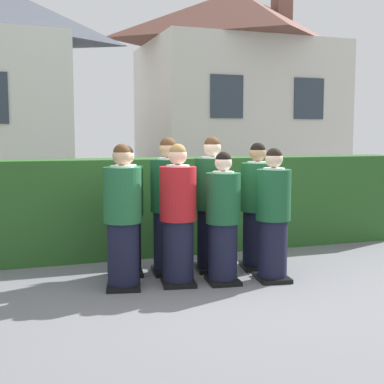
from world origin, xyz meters
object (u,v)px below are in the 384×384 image
object	(u,v)px
student_front_row_0	(123,220)
student_rear_row_3	(257,209)
student_in_red_blazer	(178,218)
student_front_row_2	(223,221)
student_rear_row_1	(168,209)
student_rear_row_2	(212,207)
student_front_row_3	(273,218)
student_rear_row_0	(126,214)

from	to	relation	value
student_front_row_0	student_rear_row_3	xyz separation A→B (m)	(1.82, 0.31, 0.00)
student_in_red_blazer	student_front_row_2	bearing A→B (deg)	-12.27
student_rear_row_3	student_rear_row_1	bearing A→B (deg)	172.63
student_rear_row_2	student_rear_row_3	bearing A→B (deg)	-10.68
student_front_row_3	student_rear_row_2	xyz separation A→B (m)	(-0.51, 0.69, 0.07)
student_front_row_0	student_rear_row_2	distance (m)	1.31
student_front_row_0	student_front_row_3	size ratio (longest dim) A/B	1.03
student_in_red_blazer	student_front_row_2	size ratio (longest dim) A/B	1.06
student_rear_row_0	student_rear_row_3	xyz separation A→B (m)	(1.66, -0.26, 0.01)
student_rear_row_1	student_front_row_2	bearing A→B (deg)	-53.14
student_front_row_0	student_front_row_2	bearing A→B (deg)	-8.56
student_in_red_blazer	student_front_row_2	world-z (taller)	student_in_red_blazer
student_front_row_0	student_rear_row_0	distance (m)	0.59
student_front_row_0	student_rear_row_1	distance (m)	0.82
student_front_row_3	student_rear_row_1	distance (m)	1.30
student_front_row_2	student_rear_row_3	bearing A→B (deg)	35.70
student_front_row_2	student_front_row_3	size ratio (longest dim) A/B	0.98
student_front_row_0	student_rear_row_1	bearing A→B (deg)	34.51
student_front_row_3	student_rear_row_3	distance (m)	0.58
student_rear_row_0	student_front_row_3	bearing A→B (deg)	-27.57
student_in_red_blazer	student_rear_row_0	bearing A→B (deg)	126.82
student_front_row_0	student_front_row_3	distance (m)	1.77
student_front_row_0	student_rear_row_2	world-z (taller)	student_rear_row_2
student_rear_row_1	student_rear_row_2	world-z (taller)	student_rear_row_2
student_front_row_2	student_rear_row_1	world-z (taller)	student_rear_row_1
student_front_row_2	student_rear_row_0	xyz separation A→B (m)	(-0.99, 0.74, 0.03)
student_front_row_0	student_rear_row_2	xyz separation A→B (m)	(1.24, 0.42, 0.04)
student_rear_row_3	student_in_red_blazer	bearing A→B (deg)	-162.59
student_rear_row_0	student_rear_row_1	bearing A→B (deg)	-11.74
student_front_row_0	student_rear_row_2	size ratio (longest dim) A/B	0.95
student_in_red_blazer	student_rear_row_0	size ratio (longest dim) A/B	1.02
student_rear_row_1	student_rear_row_3	size ratio (longest dim) A/B	1.04
student_in_red_blazer	student_rear_row_2	distance (m)	0.78
student_front_row_2	student_rear_row_3	distance (m)	0.83
student_rear_row_1	student_rear_row_2	bearing A→B (deg)	-3.93
student_front_row_2	student_rear_row_1	bearing A→B (deg)	126.86
student_front_row_0	student_front_row_3	bearing A→B (deg)	-8.53
student_rear_row_0	student_rear_row_2	world-z (taller)	student_rear_row_2
student_front_row_0	student_in_red_blazer	xyz separation A→B (m)	(0.63, -0.06, -0.00)
student_front_row_3	student_rear_row_1	bearing A→B (deg)	146.16
student_front_row_0	student_rear_row_0	bearing A→B (deg)	74.13
student_rear_row_2	student_rear_row_0	bearing A→B (deg)	172.34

